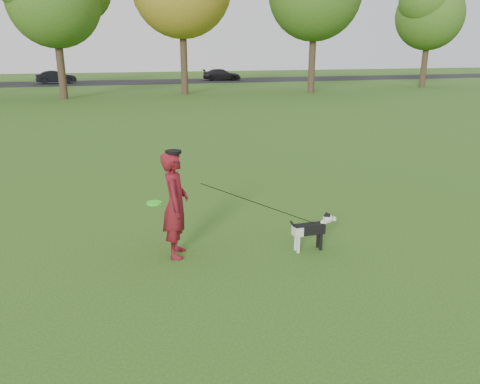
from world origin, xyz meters
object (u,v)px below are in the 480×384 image
object	(u,v)px
man	(175,205)
dog	(312,228)
car_mid	(56,77)
car_right	(222,75)

from	to	relation	value
man	dog	distance (m)	2.20
car_mid	car_right	distance (m)	15.65
car_right	car_mid	bearing A→B (deg)	99.48
car_right	man	bearing A→B (deg)	174.28
man	dog	bearing A→B (deg)	-87.61
dog	car_mid	size ratio (longest dim) A/B	0.23
car_mid	man	bearing A→B (deg)	177.74
dog	car_mid	xyz separation A→B (m)	(-6.86, 40.54, 0.22)
man	dog	size ratio (longest dim) A/B	2.05
man	car_right	bearing A→B (deg)	-1.73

